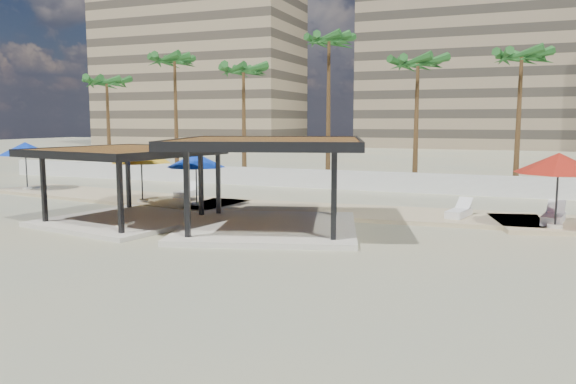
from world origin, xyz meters
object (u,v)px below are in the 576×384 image
object	(u,v)px
umbrella_a	(25,149)
lounger_b	(553,218)
pavilion_central	(269,176)
umbrella_c	(559,163)
lounger_c	(459,212)
pavilion_west	(124,178)
lounger_a	(187,193)

from	to	relation	value
umbrella_a	lounger_b	size ratio (longest dim) A/B	1.85
umbrella_a	pavilion_central	bearing A→B (deg)	-16.58
umbrella_c	lounger_c	bearing A→B (deg)	159.52
pavilion_central	umbrella_c	size ratio (longest dim) A/B	2.33
umbrella_a	umbrella_c	size ratio (longest dim) A/B	1.11
pavilion_west	lounger_a	distance (m)	7.36
umbrella_a	lounger_c	distance (m)	25.30
umbrella_a	umbrella_c	bearing A→B (deg)	-3.66
umbrella_a	lounger_a	size ratio (longest dim) A/B	2.12
umbrella_a	lounger_b	distance (m)	28.99
pavilion_west	lounger_a	size ratio (longest dim) A/B	3.63
pavilion_west	lounger_a	world-z (taller)	pavilion_west
umbrella_a	lounger_c	bearing A→B (deg)	-1.07
pavilion_central	lounger_a	bearing A→B (deg)	124.03
pavilion_central	umbrella_c	distance (m)	11.13
lounger_c	lounger_b	bearing A→B (deg)	-79.27
umbrella_c	lounger_a	world-z (taller)	umbrella_c
pavilion_west	lounger_c	size ratio (longest dim) A/B	3.54
pavilion_central	pavilion_west	xyz separation A→B (m)	(-6.30, -0.76, -0.27)
lounger_c	pavilion_west	bearing A→B (deg)	126.56
pavilion_west	lounger_b	xyz separation A→B (m)	(16.83, 5.62, -1.51)
pavilion_central	pavilion_west	size ratio (longest dim) A/B	1.22
lounger_a	lounger_c	world-z (taller)	lounger_a
lounger_a	lounger_c	bearing A→B (deg)	-98.68
pavilion_central	lounger_b	size ratio (longest dim) A/B	3.88
pavilion_west	umbrella_a	world-z (taller)	pavilion_west
pavilion_west	umbrella_a	distance (m)	13.60
lounger_c	umbrella_c	bearing A→B (deg)	-97.60
pavilion_west	umbrella_c	distance (m)	17.40
pavilion_central	umbrella_a	bearing A→B (deg)	146.93
pavilion_west	lounger_c	world-z (taller)	pavilion_west
pavilion_central	lounger_c	bearing A→B (deg)	19.73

